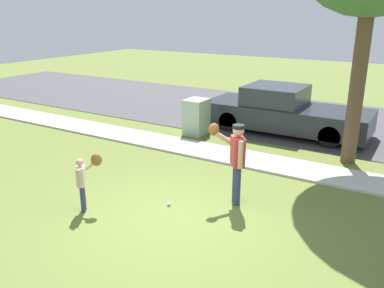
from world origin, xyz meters
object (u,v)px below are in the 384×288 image
(person_adult, at_px, (235,155))
(baseball, at_px, (169,204))
(utility_cabinet, at_px, (196,117))
(parked_pickup_dark, at_px, (284,112))
(person_child, at_px, (85,176))

(person_adult, xyz_separation_m, baseball, (-1.06, -0.82, -1.01))
(utility_cabinet, relative_size, parked_pickup_dark, 0.22)
(person_adult, height_order, utility_cabinet, person_adult)
(person_adult, bearing_deg, baseball, -0.01)
(baseball, xyz_separation_m, parked_pickup_dark, (0.21, 6.30, 0.64))
(baseball, bearing_deg, parked_pickup_dark, 88.12)
(baseball, distance_m, parked_pickup_dark, 6.34)
(parked_pickup_dark, bearing_deg, utility_cabinet, -143.77)
(person_adult, height_order, person_child, person_adult)
(person_child, relative_size, baseball, 15.38)
(utility_cabinet, bearing_deg, person_child, -81.99)
(person_adult, relative_size, parked_pickup_dark, 0.32)
(person_child, bearing_deg, baseball, -0.60)
(person_adult, relative_size, utility_cabinet, 1.47)
(person_child, bearing_deg, utility_cabinet, 60.45)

